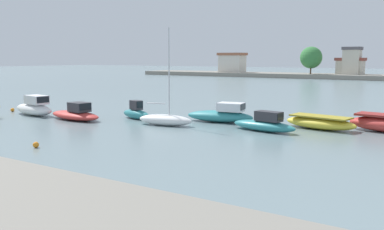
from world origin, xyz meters
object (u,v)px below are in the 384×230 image
at_px(moored_boat_7, 320,123).
at_px(mooring_buoy_0, 12,110).
at_px(moored_boat_1, 34,108).
at_px(moored_boat_6, 265,124).
at_px(mooring_buoy_1, 36,145).
at_px(moored_boat_5, 222,115).
at_px(moored_boat_3, 136,113).
at_px(moored_boat_4, 165,119).
at_px(moored_boat_2, 76,114).

bearing_deg(moored_boat_7, mooring_buoy_0, -158.49).
distance_m(moored_boat_1, mooring_buoy_0, 3.84).
distance_m(moored_boat_6, mooring_buoy_1, 14.85).
relative_size(moored_boat_5, mooring_buoy_0, 15.69).
relative_size(moored_boat_3, mooring_buoy_1, 10.15).
height_order(moored_boat_4, mooring_buoy_1, moored_boat_4).
height_order(moored_boat_7, mooring_buoy_1, moored_boat_7).
bearing_deg(moored_boat_7, moored_boat_5, -163.51).
relative_size(moored_boat_1, moored_boat_6, 1.09).
relative_size(moored_boat_3, moored_boat_6, 0.70).
height_order(moored_boat_1, moored_boat_2, moored_boat_1).
xyz_separation_m(moored_boat_2, moored_boat_3, (3.83, 3.06, 0.05)).
xyz_separation_m(moored_boat_1, moored_boat_7, (23.35, 6.31, -0.22)).
relative_size(moored_boat_4, moored_boat_5, 1.29).
bearing_deg(moored_boat_3, mooring_buoy_0, -152.77).
xyz_separation_m(moored_boat_1, moored_boat_2, (5.20, 0.05, -0.21)).
height_order(moored_boat_4, moored_boat_6, moored_boat_4).
distance_m(moored_boat_2, moored_boat_5, 11.93).
bearing_deg(moored_boat_3, moored_boat_5, 33.49).
bearing_deg(moored_boat_5, moored_boat_6, -33.53).
bearing_deg(mooring_buoy_0, moored_boat_2, -2.31).
xyz_separation_m(moored_boat_1, moored_boat_6, (20.37, 3.32, -0.18)).
height_order(moored_boat_3, moored_boat_6, moored_boat_3).
relative_size(moored_boat_3, moored_boat_7, 0.64).
height_order(moored_boat_1, moored_boat_6, moored_boat_1).
xyz_separation_m(moored_boat_4, moored_boat_6, (7.28, 1.65, 0.04)).
distance_m(moored_boat_2, mooring_buoy_0, 8.99).
distance_m(moored_boat_3, mooring_buoy_1, 12.13).
distance_m(moored_boat_1, moored_boat_3, 9.55).
bearing_deg(moored_boat_6, mooring_buoy_1, -117.14).
relative_size(mooring_buoy_0, mooring_buoy_1, 1.04).
height_order(moored_boat_7, mooring_buoy_0, moored_boat_7).
height_order(moored_boat_6, mooring_buoy_0, moored_boat_6).
height_order(moored_boat_4, moored_boat_5, moored_boat_4).
relative_size(moored_boat_7, mooring_buoy_1, 15.76).
bearing_deg(moored_boat_7, moored_boat_3, -158.16).
distance_m(moored_boat_3, moored_boat_5, 7.21).
distance_m(moored_boat_5, moored_boat_7, 7.53).
xyz_separation_m(moored_boat_5, mooring_buoy_0, (-19.66, -4.94, -0.41)).
xyz_separation_m(moored_boat_5, moored_boat_7, (7.47, 0.95, -0.13)).
bearing_deg(mooring_buoy_1, moored_boat_1, 143.29).
xyz_separation_m(moored_boat_1, moored_boat_3, (9.03, 3.11, -0.15)).
height_order(mooring_buoy_0, mooring_buoy_1, mooring_buoy_0).
relative_size(moored_boat_4, moored_boat_6, 1.45).
distance_m(moored_boat_5, mooring_buoy_0, 20.28).
height_order(moored_boat_5, mooring_buoy_0, moored_boat_5).
xyz_separation_m(moored_boat_4, moored_boat_5, (2.79, 3.69, 0.13)).
bearing_deg(moored_boat_4, moored_boat_7, 15.81).
relative_size(moored_boat_2, mooring_buoy_1, 16.84).
relative_size(moored_boat_1, mooring_buoy_0, 15.18).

